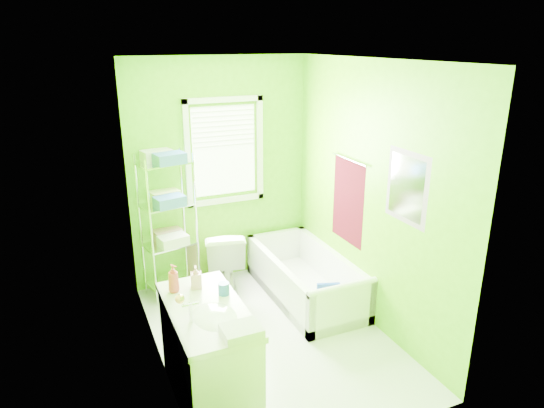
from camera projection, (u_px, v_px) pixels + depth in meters
name	position (u px, v px, depth m)	size (l,w,h in m)	color
ground	(271.00, 336.00, 4.74)	(2.90, 2.90, 0.00)	silver
room_envelope	(271.00, 185.00, 4.24)	(2.14, 2.94, 2.62)	#54AC08
window	(224.00, 146.00, 5.47)	(0.92, 0.05, 1.22)	white
door	(186.00, 324.00, 3.16)	(0.09, 0.80, 2.00)	white
right_wall_decor	(369.00, 196.00, 4.69)	(0.04, 1.48, 1.17)	#480813
bathtub	(306.00, 284.00, 5.41)	(0.76, 1.63, 0.53)	white
toilet	(224.00, 259.00, 5.50)	(0.43, 0.75, 0.77)	white
vanity	(209.00, 351.00, 3.80)	(0.56, 1.11, 1.06)	white
wire_shelf_unit	(169.00, 209.00, 5.25)	(0.61, 0.50, 1.65)	silver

